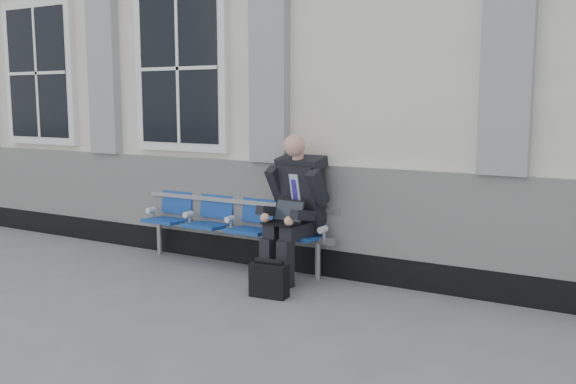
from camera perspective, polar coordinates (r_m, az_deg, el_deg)
The scene contains 5 objects.
ground at distance 7.27m, azimuth -18.69°, elevation -7.25°, with size 70.00×70.00×0.00m, color slate.
station_building at distance 9.66m, azimuth -3.42°, elevation 10.16°, with size 14.40×4.40×4.49m.
bench at distance 7.32m, azimuth -4.87°, elevation -2.31°, with size 2.60×0.47×0.91m.
businessman at distance 6.69m, azimuth 0.62°, elevation -0.99°, with size 0.66×0.88×1.53m.
briefcase at distance 6.21m, azimuth -1.70°, elevation -7.78°, with size 0.38×0.19×0.38m.
Camera 1 is at (5.35, -4.55, 1.87)m, focal length 40.00 mm.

